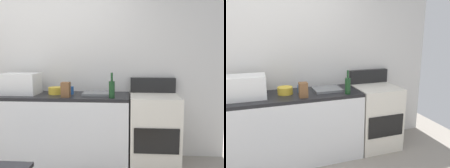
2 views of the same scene
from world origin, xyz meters
The scene contains 9 objects.
wall_back centered at (0.00, 1.55, 1.30)m, with size 5.00×0.10×2.60m, color silver.
kitchen_counter centered at (0.30, 1.20, 0.45)m, with size 1.80×0.60×0.90m.
stove_oven centered at (1.52, 1.21, 0.47)m, with size 0.60×0.61×1.10m.
microwave centered at (-0.21, 1.21, 1.04)m, with size 0.46×0.34×0.27m, color white.
sink_basin centered at (0.80, 1.24, 0.92)m, with size 0.36×0.32×0.03m, color slate.
wine_bottle centered at (1.00, 0.99, 1.01)m, with size 0.07×0.07×0.30m.
coffee_mug centered at (0.45, 1.23, 0.95)m, with size 0.08×0.08×0.10m, color #2659A5.
knife_block centered at (0.44, 1.02, 0.99)m, with size 0.10×0.10×0.18m, color brown.
mixing_bowl centered at (0.25, 1.24, 0.95)m, with size 0.19×0.19×0.09m, color gold.
Camera 2 is at (-0.03, -1.62, 1.70)m, focal length 36.95 mm.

